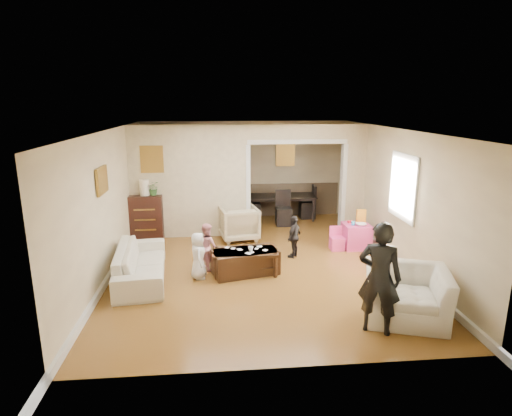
{
  "coord_description": "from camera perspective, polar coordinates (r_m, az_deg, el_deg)",
  "views": [
    {
      "loc": [
        -0.75,
        -7.89,
        3.1
      ],
      "look_at": [
        0.0,
        0.2,
        1.05
      ],
      "focal_mm": 29.65,
      "sensor_mm": 36.0,
      "label": 1
    }
  ],
  "objects": [
    {
      "name": "framed_art_sofa_wall",
      "position": [
        7.66,
        -20.06,
        3.52
      ],
      "size": [
        0.03,
        0.55,
        0.4
      ],
      "primitive_type": "cube",
      "color": "brown"
    },
    {
      "name": "sofa",
      "position": [
        7.88,
        -15.27,
        -7.18
      ],
      "size": [
        1.02,
        2.14,
        0.6
      ],
      "primitive_type": "imported",
      "rotation": [
        0.0,
        0.0,
        1.68
      ],
      "color": "silver",
      "rests_on": "ground"
    },
    {
      "name": "armchair_back",
      "position": [
        9.73,
        -2.34,
        -2.05
      ],
      "size": [
        0.96,
        0.98,
        0.78
      ],
      "primitive_type": "imported",
      "rotation": [
        0.0,
        0.0,
        3.31
      ],
      "color": "tan",
      "rests_on": "ground"
    },
    {
      "name": "armchair_front",
      "position": [
        6.66,
        19.61,
        -10.88
      ],
      "size": [
        1.41,
        1.32,
        0.75
      ],
      "primitive_type": "imported",
      "rotation": [
        0.0,
        0.0,
        -0.31
      ],
      "color": "silver",
      "rests_on": "ground"
    },
    {
      "name": "dining_table",
      "position": [
        11.5,
        3.26,
        0.18
      ],
      "size": [
        1.9,
        1.1,
        0.66
      ],
      "primitive_type": "imported",
      "rotation": [
        0.0,
        0.0,
        -0.03
      ],
      "color": "black",
      "rests_on": "ground"
    },
    {
      "name": "framed_art_partition",
      "position": [
        9.78,
        -13.86,
        6.41
      ],
      "size": [
        0.45,
        0.03,
        0.55
      ],
      "primitive_type": "cube",
      "color": "brown",
      "rests_on": "partition_left"
    },
    {
      "name": "coffee_table",
      "position": [
        7.88,
        -1.47,
        -7.28
      ],
      "size": [
        1.29,
        0.86,
        0.44
      ],
      "primitive_type": "cube",
      "rotation": [
        0.0,
        0.0,
        0.25
      ],
      "color": "#382311",
      "rests_on": "ground"
    },
    {
      "name": "toy_block",
      "position": [
        9.45,
        12.53,
        -1.82
      ],
      "size": [
        0.1,
        0.08,
        0.05
      ],
      "primitive_type": "cube",
      "rotation": [
        0.0,
        0.0,
        0.35
      ],
      "color": "red",
      "rests_on": "play_table"
    },
    {
      "name": "child_toddler",
      "position": [
        8.63,
        5.17,
        -3.86
      ],
      "size": [
        0.47,
        0.54,
        0.88
      ],
      "primitive_type": "imported",
      "rotation": [
        0.0,
        0.0,
        -2.19
      ],
      "color": "black",
      "rests_on": "ground"
    },
    {
      "name": "play_table",
      "position": [
        9.46,
        13.35,
        -3.68
      ],
      "size": [
        0.55,
        0.55,
        0.53
      ],
      "primitive_type": "cube",
      "rotation": [
        0.0,
        0.0,
        0.0
      ],
      "color": "#E13B86",
      "rests_on": "ground"
    },
    {
      "name": "coffee_cup",
      "position": [
        7.74,
        -0.71,
        -5.56
      ],
      "size": [
        0.12,
        0.12,
        0.09
      ],
      "primitive_type": "imported",
      "rotation": [
        0.0,
        0.0,
        0.25
      ],
      "color": "silver",
      "rests_on": "coffee_table"
    },
    {
      "name": "partition_header",
      "position": [
        9.89,
        5.58,
        10.18
      ],
      "size": [
        2.22,
        0.18,
        0.35
      ],
      "primitive_type": "cube",
      "color": "beige",
      "rests_on": "partition_right"
    },
    {
      "name": "play_bowl",
      "position": [
        9.28,
        13.98,
        -2.18
      ],
      "size": [
        0.22,
        0.22,
        0.05
      ],
      "primitive_type": "imported",
      "rotation": [
        0.0,
        0.0,
        0.0
      ],
      "color": "white",
      "rests_on": "play_table"
    },
    {
      "name": "window_pane",
      "position": [
        8.41,
        19.28,
        2.73
      ],
      "size": [
        0.03,
        0.95,
        1.1
      ],
      "primitive_type": "cube",
      "color": "white",
      "rests_on": "ground"
    },
    {
      "name": "partition_left",
      "position": [
        9.88,
        -8.85,
        3.49
      ],
      "size": [
        2.75,
        0.18,
        2.6
      ],
      "primitive_type": "cube",
      "color": "beige",
      "rests_on": "ground"
    },
    {
      "name": "table_lamp",
      "position": [
        9.87,
        -14.8,
        2.7
      ],
      "size": [
        0.22,
        0.22,
        0.36
      ],
      "primitive_type": "cylinder",
      "color": "#FFF0CF",
      "rests_on": "dresser"
    },
    {
      "name": "potted_plant",
      "position": [
        9.85,
        -13.65,
        2.63
      ],
      "size": [
        0.29,
        0.25,
        0.32
      ],
      "primitive_type": "imported",
      "color": "#38662D",
      "rests_on": "dresser"
    },
    {
      "name": "adult_person",
      "position": [
        6.01,
        16.31,
        -9.04
      ],
      "size": [
        0.69,
        0.61,
        1.59
      ],
      "primitive_type": "imported",
      "rotation": [
        0.0,
        0.0,
        2.64
      ],
      "color": "black",
      "rests_on": "ground"
    },
    {
      "name": "cereal_box",
      "position": [
        9.47,
        13.99,
        -1.08
      ],
      "size": [
        0.2,
        0.07,
        0.3
      ],
      "primitive_type": "cube",
      "rotation": [
        0.0,
        0.0,
        0.0
      ],
      "color": "yellow",
      "rests_on": "play_table"
    },
    {
      "name": "partition_right",
      "position": [
        10.37,
        12.93,
        3.81
      ],
      "size": [
        0.55,
        0.18,
        2.6
      ],
      "primitive_type": "cube",
      "color": "beige",
      "rests_on": "ground"
    },
    {
      "name": "framed_art_alcove",
      "position": [
        11.57,
        3.98,
        7.18
      ],
      "size": [
        0.45,
        0.03,
        0.55
      ],
      "primitive_type": "cube",
      "color": "brown"
    },
    {
      "name": "dresser",
      "position": [
        10.03,
        -14.55,
        -1.22
      ],
      "size": [
        0.76,
        0.42,
        1.04
      ],
      "primitive_type": "cube",
      "color": "black",
      "rests_on": "ground"
    },
    {
      "name": "craft_papers",
      "position": [
        7.85,
        -1.12,
        -5.62
      ],
      "size": [
        0.81,
        0.47,
        0.0
      ],
      "color": "white",
      "rests_on": "coffee_table"
    },
    {
      "name": "floor",
      "position": [
        8.52,
        0.13,
        -7.2
      ],
      "size": [
        7.0,
        7.0,
        0.0
      ],
      "primitive_type": "plane",
      "color": "#996527",
      "rests_on": "ground"
    },
    {
      "name": "child_kneel_a",
      "position": [
        7.66,
        -7.8,
        -6.4
      ],
      "size": [
        0.3,
        0.44,
        0.86
      ],
      "primitive_type": "imported",
      "rotation": [
        0.0,
        0.0,
        1.65
      ],
      "color": "silver",
      "rests_on": "ground"
    },
    {
      "name": "cyan_cup",
      "position": [
        9.3,
        12.97,
        -2.02
      ],
      "size": [
        0.08,
        0.08,
        0.08
      ],
      "primitive_type": "cylinder",
      "color": "#28A6C8",
      "rests_on": "play_table"
    },
    {
      "name": "child_kneel_b",
      "position": [
        8.07,
        -6.61,
        -5.14
      ],
      "size": [
        0.52,
        0.55,
        0.89
      ],
      "primitive_type": "imported",
      "rotation": [
        0.0,
        0.0,
        2.17
      ],
      "color": "pink",
      "rests_on": "ground"
    }
  ]
}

